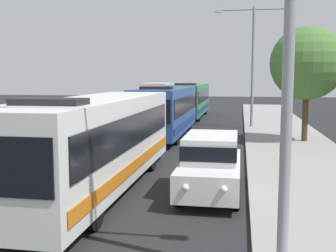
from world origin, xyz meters
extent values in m
cube|color=silver|center=(-1.30, 12.17, 1.70)|extent=(2.50, 11.35, 2.70)
cube|color=black|center=(-0.03, 12.17, 2.05)|extent=(0.04, 10.44, 1.00)
cube|color=black|center=(-2.57, 12.17, 2.05)|extent=(0.04, 10.44, 1.00)
cube|color=orange|center=(-0.02, 12.17, 0.90)|extent=(0.03, 10.78, 0.36)
cube|color=black|center=(-1.30, 8.76, 3.13)|extent=(1.75, 0.90, 0.16)
cylinder|color=black|center=(-0.20, 8.65, 0.50)|extent=(0.28, 1.00, 1.00)
cylinder|color=black|center=(-2.40, 8.65, 0.50)|extent=(0.28, 1.00, 1.00)
cylinder|color=black|center=(-0.20, 15.29, 0.50)|extent=(0.28, 1.00, 1.00)
cylinder|color=black|center=(-2.40, 15.29, 0.50)|extent=(0.28, 1.00, 1.00)
cube|color=#284C8C|center=(-1.30, 25.02, 1.70)|extent=(2.50, 10.57, 2.70)
cube|color=black|center=(-0.03, 25.02, 2.05)|extent=(0.04, 9.73, 1.00)
cube|color=black|center=(-2.57, 25.02, 2.05)|extent=(0.04, 9.73, 1.00)
cube|color=black|center=(-1.30, 19.71, 2.00)|extent=(2.30, 0.04, 1.20)
cube|color=navy|center=(-0.02, 25.02, 0.90)|extent=(0.03, 10.05, 0.36)
cube|color=black|center=(-1.30, 21.85, 3.13)|extent=(1.75, 0.90, 0.16)
cylinder|color=black|center=(-0.20, 21.74, 0.50)|extent=(0.28, 1.00, 1.00)
cylinder|color=black|center=(-2.40, 21.74, 0.50)|extent=(0.28, 1.00, 1.00)
cylinder|color=black|center=(-0.20, 27.93, 0.50)|extent=(0.28, 1.00, 1.00)
cylinder|color=black|center=(-2.40, 27.93, 0.50)|extent=(0.28, 1.00, 1.00)
cube|color=#33724C|center=(-1.30, 37.62, 1.70)|extent=(2.50, 11.73, 2.70)
cube|color=black|center=(-0.03, 37.62, 2.05)|extent=(0.04, 10.79, 1.00)
cube|color=black|center=(-2.57, 37.62, 2.05)|extent=(0.04, 10.79, 1.00)
cube|color=black|center=(-1.30, 31.73, 2.00)|extent=(2.30, 0.04, 1.20)
cube|color=navy|center=(-0.02, 37.62, 0.90)|extent=(0.03, 11.15, 0.36)
cube|color=black|center=(-1.30, 34.10, 3.13)|extent=(1.75, 0.90, 0.16)
cylinder|color=black|center=(-0.20, 33.98, 0.50)|extent=(0.28, 1.00, 1.00)
cylinder|color=black|center=(-2.40, 33.98, 0.50)|extent=(0.28, 1.00, 1.00)
cylinder|color=black|center=(-0.20, 40.84, 0.50)|extent=(0.28, 1.00, 1.00)
cylinder|color=black|center=(-2.40, 40.84, 0.50)|extent=(0.28, 1.00, 1.00)
cube|color=white|center=(2.40, 12.26, 0.70)|extent=(1.84, 4.52, 0.80)
cube|color=white|center=(2.40, 12.41, 1.50)|extent=(1.62, 2.62, 0.80)
cube|color=black|center=(2.40, 12.41, 1.50)|extent=(1.66, 2.71, 0.44)
sphere|color=#F9EFCC|center=(1.89, 9.99, 0.80)|extent=(0.18, 0.18, 0.18)
sphere|color=#F9EFCC|center=(2.91, 9.99, 0.80)|extent=(0.18, 0.18, 0.18)
cylinder|color=black|center=(1.58, 10.86, 0.35)|extent=(0.22, 0.70, 0.70)
cylinder|color=black|center=(3.22, 10.86, 0.35)|extent=(0.22, 0.70, 0.70)
cylinder|color=black|center=(1.58, 13.66, 0.35)|extent=(0.22, 0.70, 0.70)
cylinder|color=black|center=(3.22, 13.66, 0.35)|extent=(0.22, 0.70, 0.70)
cube|color=maroon|center=(-4.60, 35.39, 1.45)|extent=(2.30, 1.80, 2.20)
cube|color=silver|center=(-4.60, 38.83, 1.80)|extent=(2.35, 5.07, 2.70)
cube|color=black|center=(-4.60, 34.47, 1.75)|extent=(2.07, 0.04, 0.90)
cylinder|color=black|center=(-5.63, 35.39, 0.45)|extent=(0.26, 0.90, 0.90)
cylinder|color=black|center=(-3.57, 35.39, 0.45)|extent=(0.26, 0.90, 0.90)
cylinder|color=black|center=(-5.63, 39.82, 0.45)|extent=(0.26, 0.90, 0.90)
cylinder|color=black|center=(-3.57, 39.82, 0.45)|extent=(0.26, 0.90, 0.90)
cylinder|color=gray|center=(4.10, 6.81, 4.27)|extent=(0.20, 0.20, 8.24)
cylinder|color=gray|center=(4.10, 30.03, 4.42)|extent=(0.20, 0.20, 8.53)
cylinder|color=gray|center=(2.83, 30.03, 8.48)|extent=(2.54, 0.10, 0.10)
cube|color=silver|center=(1.56, 30.03, 8.40)|extent=(0.56, 0.28, 0.16)
cylinder|color=gray|center=(5.37, 30.03, 8.48)|extent=(2.54, 0.10, 0.10)
cube|color=silver|center=(6.64, 30.03, 8.40)|extent=(0.56, 0.28, 0.16)
cylinder|color=#4C3823|center=(6.87, 23.43, 1.51)|extent=(0.32, 0.32, 2.71)
sphere|color=#4C7A38|center=(6.87, 23.43, 4.49)|extent=(4.06, 4.06, 4.06)
camera|label=1|loc=(3.30, -0.71, 3.72)|focal=44.45mm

